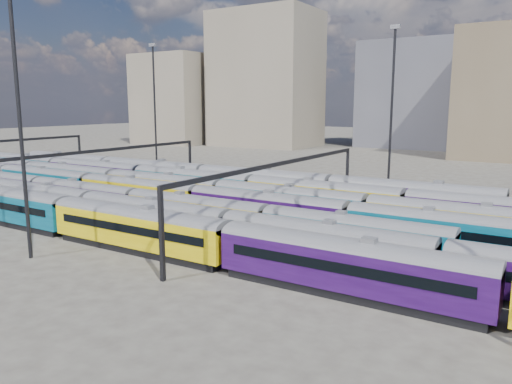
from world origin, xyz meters
The scene contains 13 objects.
ground centered at (0.00, 0.00, 0.00)m, with size 500.00×500.00×0.00m, color #3E3A35.
rake_0 centered at (2.28, -15.00, 2.81)m, with size 108.54×3.18×5.36m.
rake_1 centered at (-10.68, -10.00, 2.61)m, with size 121.17×2.96×4.97m.
rake_2 centered at (-18.09, -5.00, 2.50)m, with size 96.51×2.83×4.75m.
rake_3 centered at (-2.41, 0.00, 2.67)m, with size 123.65×3.02×5.08m.
rake_4 centered at (-12.84, 5.00, 2.70)m, with size 104.10×3.05×5.14m.
rake_5 centered at (-11.39, 10.00, 2.83)m, with size 109.03×3.19×5.38m.
rake_6 centered at (9.60, 15.00, 2.93)m, with size 135.61×3.30×5.58m.
gantry_1 centered at (-20.00, 0.00, 6.79)m, with size 0.35×40.35×8.03m.
gantry_2 centered at (10.00, 0.00, 6.79)m, with size 0.35×40.35×8.03m.
mast_1 centered at (-30.00, 22.00, 13.97)m, with size 1.40×0.50×25.60m.
mast_2 centered at (-5.00, -22.00, 13.97)m, with size 1.40×0.50×25.60m.
mast_3 centered at (15.00, 24.00, 13.97)m, with size 1.40×0.50×25.60m.
Camera 1 is at (37.46, -49.30, 14.47)m, focal length 35.00 mm.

